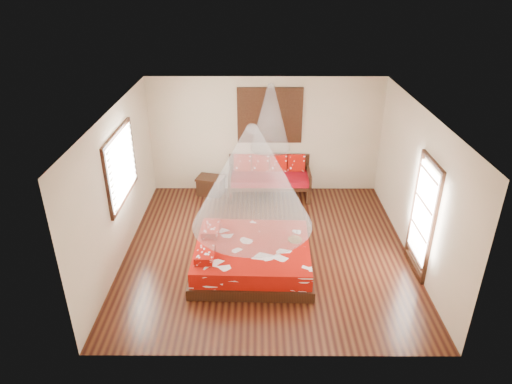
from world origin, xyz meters
TOP-DOWN VIEW (x-y plane):
  - room at (0.00, 0.00)m, footprint 5.54×5.54m
  - bed at (-0.29, -0.62)m, footprint 2.21×2.01m
  - daybed at (0.10, 2.39)m, footprint 1.95×0.87m
  - storage_chest at (-1.32, 2.45)m, footprint 0.74×0.61m
  - shutter_panel at (0.10, 2.72)m, footprint 1.52×0.06m
  - window_left at (-2.71, 0.20)m, footprint 0.10×1.74m
  - glazed_door at (2.72, -0.60)m, footprint 0.08×1.02m
  - wine_tray at (0.51, -0.45)m, footprint 0.26×0.26m
  - mosquito_net_main at (-0.27, -0.62)m, footprint 2.11×2.11m
  - mosquito_net_daybed at (0.10, 2.25)m, footprint 0.91×0.91m

SIDE VIEW (x-z plane):
  - storage_chest at x=-1.32m, z-range 0.00..0.45m
  - bed at x=-0.29m, z-range -0.07..0.57m
  - daybed at x=0.10m, z-range 0.03..1.01m
  - wine_tray at x=0.51m, z-range 0.45..0.66m
  - glazed_door at x=2.72m, z-range -0.01..2.15m
  - room at x=0.00m, z-range -0.02..2.82m
  - window_left at x=-2.71m, z-range 1.03..2.37m
  - mosquito_net_main at x=-0.27m, z-range 0.95..2.75m
  - shutter_panel at x=0.10m, z-range 1.24..2.56m
  - mosquito_net_daybed at x=0.10m, z-range 1.25..2.75m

